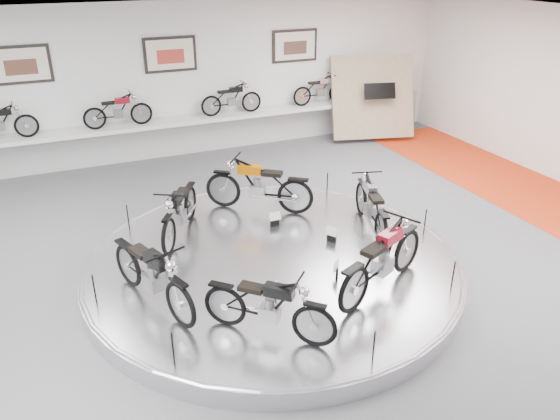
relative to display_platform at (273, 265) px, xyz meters
name	(u,v)px	position (x,y,z in m)	size (l,w,h in m)	color
floor	(280,281)	(0.00, -0.30, -0.15)	(16.00, 16.00, 0.00)	#525255
ceiling	(280,37)	(0.00, -0.30, 3.85)	(16.00, 16.00, 0.00)	white
wall_back	(172,82)	(0.00, 6.70, 1.85)	(16.00, 16.00, 0.00)	white
dado_band	(177,135)	(0.00, 6.68, 0.40)	(15.68, 0.04, 1.10)	#BCBCBA
display_platform	(273,265)	(0.00, 0.00, 0.00)	(6.40, 6.40, 0.30)	silver
platform_rim	(273,260)	(0.00, 0.00, 0.12)	(6.40, 6.40, 0.10)	#B2B2BA
shelf	(178,122)	(0.00, 6.40, 0.85)	(11.00, 0.55, 0.10)	silver
poster_left	(21,65)	(-3.50, 6.66, 2.55)	(1.35, 0.06, 0.88)	silver
poster_center	(170,54)	(0.00, 6.66, 2.55)	(1.35, 0.06, 0.88)	silver
poster_right	(295,46)	(3.50, 6.66, 2.55)	(1.35, 0.06, 0.88)	silver
display_panel	(372,97)	(5.60, 5.80, 1.10)	(2.40, 0.12, 2.40)	tan
shelf_bike_b	(118,113)	(-1.50, 6.40, 1.27)	(1.22, 0.42, 0.73)	maroon
shelf_bike_c	(231,101)	(1.50, 6.40, 1.27)	(1.22, 0.42, 0.73)	black
shelf_bike_d	(320,91)	(4.20, 6.40, 1.27)	(1.22, 0.42, 0.73)	#B4B3B8
bike_a	(371,205)	(2.09, 0.25, 0.66)	(1.73, 0.61, 1.02)	#B4B3B8
bike_b	(259,185)	(0.49, 1.89, 0.71)	(1.89, 0.67, 1.11)	#BF5B00
bike_c	(179,210)	(-1.23, 1.46, 0.66)	(1.73, 0.61, 1.02)	black
bike_d	(152,274)	(-2.14, -0.53, 0.68)	(1.81, 0.64, 1.06)	black
bike_e	(268,306)	(-0.86, -1.89, 0.63)	(1.63, 0.58, 0.96)	black
bike_f	(383,259)	(1.15, -1.55, 0.71)	(1.89, 0.67, 1.11)	maroon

